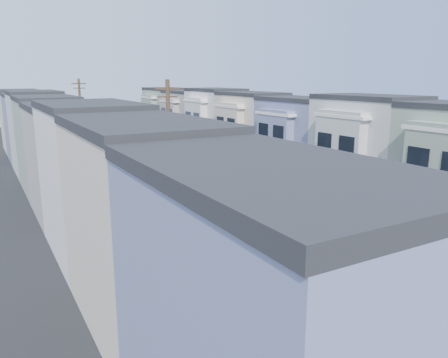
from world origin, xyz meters
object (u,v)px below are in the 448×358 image
lead_sedan (167,161)px  parked_right_d (177,155)px  tree_d (108,129)px  fedex_truck (213,169)px  utility_pole_near (170,160)px  parked_left_b (260,269)px  tree_c (154,153)px  tree_far_r (181,129)px  tree_b (212,169)px  tree_a (346,248)px  parked_right_b (326,210)px  parked_left_c (193,224)px  parked_left_d (150,196)px  parked_right_c (216,169)px  tree_e (76,124)px  parked_right_a (422,248)px  utility_pole_far (82,123)px

lead_sedan → parked_right_d: bearing=50.6°
tree_d → fedex_truck: bearing=-26.5°
utility_pole_near → parked_left_b: bearing=-80.5°
tree_c → tree_d: tree_d is taller
tree_far_r → parked_right_d: 4.73m
utility_pole_near → parked_right_d: (11.20, 24.88, -4.52)m
tree_b → tree_c: tree_b is taller
tree_a → tree_c: (-0.00, 18.20, 0.55)m
parked_right_b → tree_far_r: bearing=83.4°
tree_b → parked_right_d: tree_b is taller
parked_left_c → parked_left_d: bearing=93.3°
tree_a → parked_right_c: 32.28m
fedex_truck → parked_left_c: size_ratio=1.56×
fedex_truck → parked_right_d: size_ratio=1.47×
tree_a → parked_right_d: bearing=74.5°
lead_sedan → utility_pole_near: bearing=-112.7°
tree_far_r → fedex_truck: bearing=-104.5°
fedex_truck → parked_left_c: bearing=-119.1°
tree_c → parked_left_d: 7.08m
tree_d → tree_e: (0.00, 15.01, -0.86)m
parked_right_c → parked_right_d: 10.34m
parked_right_a → parked_right_c: (0.00, 25.14, 0.07)m
tree_c → parked_right_b: 13.14m
tree_d → utility_pole_far: (0.00, 11.49, -0.48)m
utility_pole_near → parked_right_b: (11.20, -2.56, -4.39)m
tree_a → fedex_truck: 27.25m
parked_right_d → lead_sedan: bearing=-128.3°
tree_e → fedex_truck: (8.62, -19.31, -2.98)m
tree_far_r → parked_left_c: bearing=-112.7°
lead_sedan → parked_left_c: 22.82m
utility_pole_far → utility_pole_near: bearing=-90.0°
parked_left_c → parked_right_a: 14.22m
fedex_truck → tree_d: bearing=158.9°
fedex_truck → parked_right_c: (2.58, 4.33, -1.07)m
tree_e → parked_left_c: 30.12m
tree_a → parked_left_d: bearing=86.6°
parked_right_c → fedex_truck: bearing=-126.6°
parked_left_c → parked_right_d: size_ratio=0.95×
parked_right_d → tree_d: bearing=-137.3°
tree_far_r → parked_right_b: 30.71m
tree_e → tree_far_r: bearing=-6.8°
parked_left_c → parked_right_b: parked_right_b is taller
parked_right_c → tree_b: bearing=-124.7°
tree_c → parked_right_b: tree_c is taller
tree_d → tree_e: size_ratio=1.12×
tree_b → parked_left_c: bearing=75.6°
tree_c → parked_left_c: (1.40, -3.02, -4.45)m
parked_left_b → tree_a: bearing=-95.8°
tree_c → parked_right_b: (11.20, -5.28, -4.39)m
tree_a → lead_sedan: 38.04m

